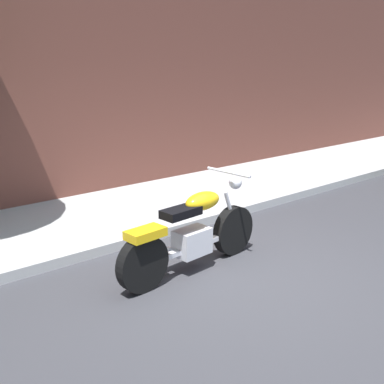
% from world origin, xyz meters
% --- Properties ---
extents(ground_plane, '(60.00, 60.00, 0.00)m').
position_xyz_m(ground_plane, '(0.00, 0.00, 0.00)').
color(ground_plane, '#38383D').
extents(sidewalk, '(25.17, 2.43, 0.14)m').
position_xyz_m(sidewalk, '(0.00, 2.79, 0.07)').
color(sidewalk, '#AFAFAF').
rests_on(sidewalk, ground).
extents(motorcycle, '(2.18, 0.70, 1.15)m').
position_xyz_m(motorcycle, '(-0.27, 0.49, 0.46)').
color(motorcycle, black).
rests_on(motorcycle, ground).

